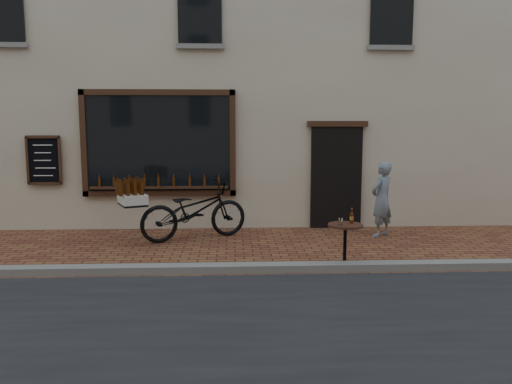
{
  "coord_description": "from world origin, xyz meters",
  "views": [
    {
      "loc": [
        -0.34,
        -7.21,
        2.23
      ],
      "look_at": [
        0.05,
        1.2,
        1.1
      ],
      "focal_mm": 35.0,
      "sensor_mm": 36.0,
      "label": 1
    }
  ],
  "objects": [
    {
      "name": "pedestrian",
      "position": [
        2.64,
        2.56,
        0.76
      ],
      "size": [
        0.66,
        0.62,
        1.51
      ],
      "primitive_type": "imported",
      "rotation": [
        0.0,
        0.0,
        3.8
      ],
      "color": "slate",
      "rests_on": "ground"
    },
    {
      "name": "cargo_bicycle",
      "position": [
        -1.14,
        2.44,
        0.58
      ],
      "size": [
        2.56,
        1.65,
        1.22
      ],
      "rotation": [
        0.0,
        0.0,
        1.99
      ],
      "color": "black",
      "rests_on": "ground"
    },
    {
      "name": "kerb",
      "position": [
        0.0,
        0.2,
        0.06
      ],
      "size": [
        90.0,
        0.25,
        0.12
      ],
      "primitive_type": "cube",
      "color": "slate",
      "rests_on": "ground"
    },
    {
      "name": "bistro_table",
      "position": [
        1.41,
        0.35,
        0.5
      ],
      "size": [
        0.55,
        0.55,
        0.94
      ],
      "color": "black",
      "rests_on": "ground"
    },
    {
      "name": "shop_building",
      "position": [
        0.0,
        6.5,
        5.0
      ],
      "size": [
        28.0,
        6.2,
        10.0
      ],
      "color": "beige",
      "rests_on": "ground"
    },
    {
      "name": "ground",
      "position": [
        0.0,
        0.0,
        0.0
      ],
      "size": [
        90.0,
        90.0,
        0.0
      ],
      "primitive_type": "plane",
      "color": "#5D2C1E",
      "rests_on": "ground"
    }
  ]
}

